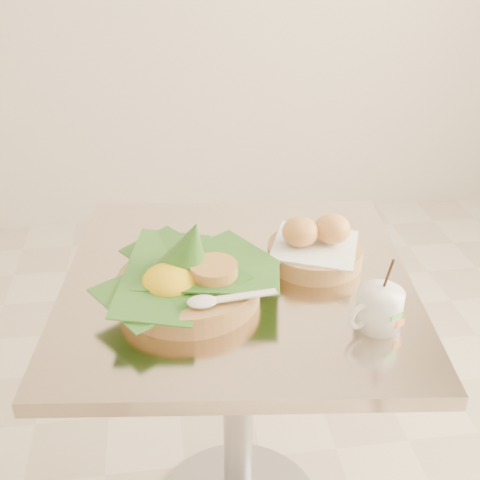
{
  "coord_description": "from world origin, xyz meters",
  "views": [
    {
      "loc": [
        -0.01,
        -0.97,
        1.41
      ],
      "look_at": [
        0.14,
        0.07,
        0.82
      ],
      "focal_mm": 45.0,
      "sensor_mm": 36.0,
      "label": 1
    }
  ],
  "objects": [
    {
      "name": "bread_basket",
      "position": [
        0.3,
        0.08,
        0.79
      ],
      "size": [
        0.22,
        0.22,
        0.1
      ],
      "rotation": [
        0.0,
        0.0,
        0.41
      ],
      "color": "tan",
      "rests_on": "cafe_table"
    },
    {
      "name": "cafe_table",
      "position": [
        0.13,
        0.05,
        0.53
      ],
      "size": [
        0.78,
        0.78,
        0.75
      ],
      "rotation": [
        0.0,
        0.0,
        -0.12
      ],
      "color": "gray",
      "rests_on": "floor"
    },
    {
      "name": "rice_basket",
      "position": [
        0.03,
        -0.01,
        0.8
      ],
      "size": [
        0.34,
        0.34,
        0.17
      ],
      "rotation": [
        0.0,
        0.0,
        0.42
      ],
      "color": "tan",
      "rests_on": "cafe_table"
    },
    {
      "name": "coffee_mug",
      "position": [
        0.36,
        -0.15,
        0.79
      ],
      "size": [
        0.11,
        0.09,
        0.14
      ],
      "rotation": [
        0.0,
        0.0,
        0.43
      ],
      "color": "white",
      "rests_on": "cafe_table"
    }
  ]
}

